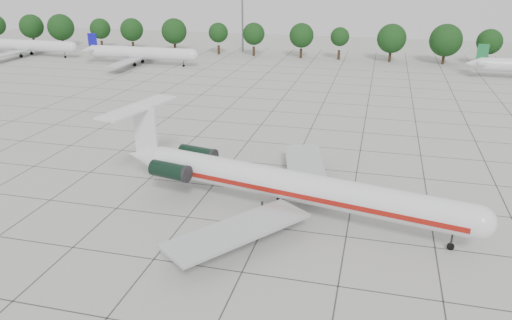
# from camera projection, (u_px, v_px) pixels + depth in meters

# --- Properties ---
(ground) EXTENTS (260.00, 260.00, 0.00)m
(ground) POSITION_uv_depth(u_px,v_px,m) (280.00, 193.00, 56.16)
(ground) COLOR #AFAFA8
(ground) RESTS_ON ground
(apron_joints) EXTENTS (170.00, 170.00, 0.02)m
(apron_joints) POSITION_uv_depth(u_px,v_px,m) (302.00, 148.00, 69.68)
(apron_joints) COLOR #383838
(apron_joints) RESTS_ON ground
(main_airliner) EXTENTS (39.26, 30.52, 9.30)m
(main_airliner) POSITION_uv_depth(u_px,v_px,m) (278.00, 182.00, 50.79)
(main_airliner) COLOR silver
(main_airliner) RESTS_ON ground
(bg_airliner_a) EXTENTS (28.24, 27.20, 7.40)m
(bg_airliner_a) POSITION_uv_depth(u_px,v_px,m) (27.00, 46.00, 136.89)
(bg_airliner_a) COLOR silver
(bg_airliner_a) RESTS_ON ground
(bg_airliner_b) EXTENTS (28.24, 27.20, 7.40)m
(bg_airliner_b) POSITION_uv_depth(u_px,v_px,m) (141.00, 53.00, 125.41)
(bg_airliner_b) COLOR silver
(bg_airliner_b) RESTS_ON ground
(tree_line) EXTENTS (249.86, 8.44, 10.22)m
(tree_line) POSITION_uv_depth(u_px,v_px,m) (302.00, 35.00, 133.22)
(tree_line) COLOR #332114
(tree_line) RESTS_ON ground
(floodlight_mast) EXTENTS (1.60, 1.60, 25.45)m
(floodlight_mast) POSITION_uv_depth(u_px,v_px,m) (242.00, 0.00, 140.63)
(floodlight_mast) COLOR slate
(floodlight_mast) RESTS_ON ground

